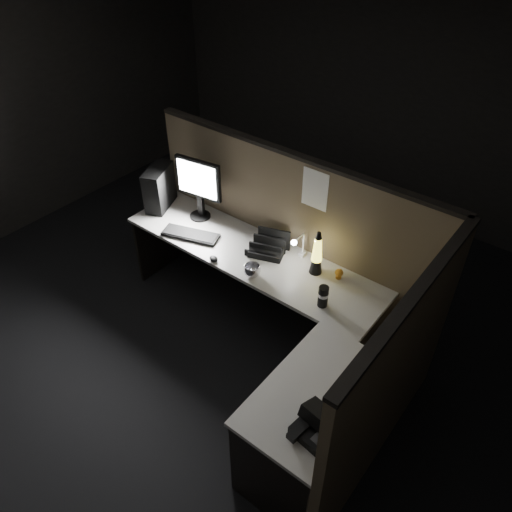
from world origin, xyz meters
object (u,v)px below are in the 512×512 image
Objects in this scene: monitor at (199,183)px; lava_lamp at (317,256)px; pc_tower at (159,188)px; keyboard at (190,235)px; desk_phone at (320,427)px.

monitor is 1.22m from lava_lamp.
monitor is at bearing 179.34° from lava_lamp.
pc_tower is 0.78× the size of keyboard.
desk_phone is (1.84, -0.88, 0.05)m from keyboard.
lava_lamp is at bearing -9.46° from monitor.
lava_lamp reaches higher than keyboard.
pc_tower reaches higher than lava_lamp.
pc_tower is 0.44m from monitor.
lava_lamp is at bearing -5.27° from keyboard.
keyboard is (0.53, -0.17, -0.18)m from pc_tower.
pc_tower is 0.59m from keyboard.
monitor is 0.44m from keyboard.
monitor is 2.30m from desk_phone.
pc_tower is at bearing -175.13° from monitor.
keyboard is 1.12m from lava_lamp.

